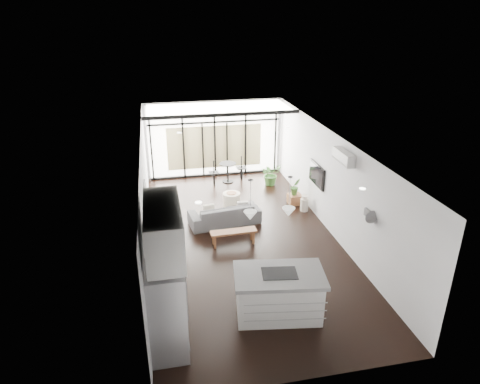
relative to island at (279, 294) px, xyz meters
name	(u,v)px	position (x,y,z in m)	size (l,w,h in m)	color
floor	(242,238)	(-0.07, 3.25, -0.49)	(5.00, 10.00, 0.00)	black
ceiling	(242,140)	(-0.07, 3.25, 2.31)	(5.00, 10.00, 0.00)	silver
wall_left	(145,199)	(-2.57, 3.25, 0.91)	(0.02, 10.00, 2.80)	silver
wall_right	(332,184)	(2.43, 3.25, 0.91)	(0.02, 10.00, 2.80)	silver
wall_back	(214,139)	(-0.07, 8.25, 0.91)	(5.00, 0.02, 2.80)	silver
wall_front	(308,314)	(-0.07, -1.75, 0.91)	(5.00, 0.02, 2.80)	silver
glazing	(215,140)	(-0.07, 8.13, 0.91)	(5.00, 0.20, 2.80)	black
skylight	(218,107)	(-0.07, 7.25, 2.28)	(4.70, 1.90, 0.06)	silver
neighbour_building	(215,147)	(-0.07, 8.20, 0.61)	(3.50, 0.02, 1.60)	#CAB286
island	(279,294)	(0.00, 0.00, 0.00)	(1.80, 1.07, 0.98)	silver
cooktop	(279,273)	(0.00, 0.00, 0.50)	(0.70, 0.46, 0.01)	black
fridge	(166,312)	(-2.25, -0.60, 0.39)	(0.69, 0.86, 1.77)	#ABACB1
appliance_column	(169,278)	(-2.16, 0.10, 0.61)	(0.57, 0.60, 2.20)	silver
upper_cabinets	(163,229)	(-2.19, -0.25, 1.86)	(0.62, 1.75, 0.86)	silver
pendant_left	(250,216)	(-0.47, 0.60, 1.53)	(0.26, 0.26, 0.18)	silver
pendant_right	(289,212)	(0.33, 0.60, 1.53)	(0.26, 0.26, 0.18)	silver
sofa	(224,211)	(-0.40, 4.21, -0.09)	(2.05, 0.60, 0.80)	#4F4F52
console_bench	(234,237)	(-0.36, 2.98, -0.29)	(1.23, 0.31, 0.40)	brown
pouf	(231,200)	(0.02, 5.34, -0.27)	(0.56, 0.56, 0.44)	beige
crate	(295,199)	(2.05, 5.12, -0.34)	(0.41, 0.41, 0.31)	brown
plant_tall	(271,176)	(1.73, 6.84, -0.18)	(0.72, 0.81, 0.63)	#3B6F2D
plant_crate	(295,191)	(2.05, 5.12, -0.05)	(0.31, 0.56, 0.25)	#3B6F2D
milk_can	(304,203)	(2.18, 4.55, -0.24)	(0.25, 0.25, 0.50)	silver
bistro_set	(228,174)	(0.27, 7.40, -0.17)	(1.35, 0.54, 0.65)	black
tv	(317,175)	(2.39, 4.25, 0.81)	(0.05, 1.10, 0.65)	black
ac_unit	(344,157)	(2.31, 2.45, 1.96)	(0.22, 0.90, 0.30)	silver
framed_art	(146,202)	(-2.54, 2.75, 1.06)	(0.04, 0.70, 0.90)	black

